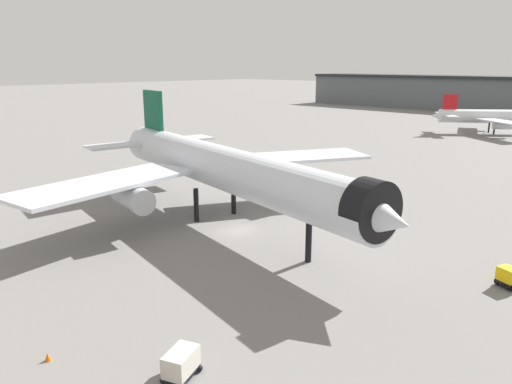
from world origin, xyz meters
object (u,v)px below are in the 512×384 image
at_px(airliner_far_taxiway, 498,117).
at_px(baggage_cart_trailing, 181,363).
at_px(traffic_cone_wingtip, 48,357).
at_px(airliner_near_gate, 223,169).

distance_m(airliner_far_taxiway, baggage_cart_trailing, 133.80).
relative_size(baggage_cart_trailing, traffic_cone_wingtip, 4.90).
bearing_deg(baggage_cart_trailing, airliner_near_gate, 20.80).
distance_m(airliner_near_gate, airliner_far_taxiway, 108.46).
bearing_deg(baggage_cart_trailing, traffic_cone_wingtip, 101.23).
bearing_deg(traffic_cone_wingtip, airliner_far_taxiway, 96.92).
distance_m(airliner_near_gate, traffic_cone_wingtip, 31.86).
bearing_deg(airliner_far_taxiway, airliner_near_gate, -126.94).
bearing_deg(airliner_near_gate, baggage_cart_trailing, -36.95).
xyz_separation_m(airliner_near_gate, traffic_cone_wingtip, (13.40, -28.17, -6.48)).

